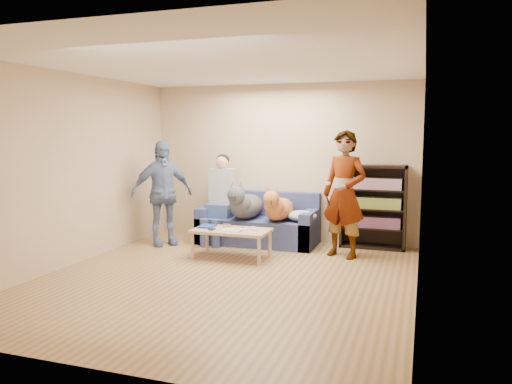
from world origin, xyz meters
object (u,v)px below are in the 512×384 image
(sofa, at_px, (259,226))
(camera_silver, at_px, (227,226))
(coffee_table, at_px, (231,233))
(bookshelf, at_px, (373,205))
(dog_tan, at_px, (278,208))
(notebook_blue, at_px, (207,226))
(person_standing_left, at_px, (162,193))
(dog_gray, at_px, (245,205))
(person_standing_right, at_px, (344,194))
(person_seated, at_px, (220,195))

(sofa, bearing_deg, camera_silver, -100.45)
(coffee_table, bearing_deg, camera_silver, 135.00)
(bookshelf, bearing_deg, coffee_table, -144.63)
(camera_silver, height_order, dog_tan, dog_tan)
(sofa, bearing_deg, notebook_blue, -113.87)
(coffee_table, relative_size, bookshelf, 0.85)
(person_standing_left, relative_size, dog_gray, 1.33)
(bookshelf, bearing_deg, person_standing_right, -115.42)
(sofa, bearing_deg, person_standing_right, -18.73)
(person_standing_right, distance_m, bookshelf, 0.84)
(dog_gray, bearing_deg, coffee_table, -83.17)
(person_standing_left, height_order, sofa, person_standing_left)
(dog_gray, distance_m, coffee_table, 0.90)
(camera_silver, distance_m, coffee_table, 0.18)
(person_standing_right, distance_m, dog_tan, 1.14)
(person_standing_left, height_order, person_seated, person_standing_left)
(notebook_blue, relative_size, coffee_table, 0.24)
(person_standing_right, bearing_deg, notebook_blue, -143.35)
(dog_tan, relative_size, coffee_table, 1.06)
(dog_gray, bearing_deg, notebook_blue, -110.40)
(notebook_blue, height_order, bookshelf, bookshelf)
(person_standing_right, bearing_deg, sofa, -177.90)
(person_standing_left, height_order, notebook_blue, person_standing_left)
(person_standing_left, distance_m, notebook_blue, 1.13)
(camera_silver, bearing_deg, notebook_blue, -165.96)
(person_seated, relative_size, coffee_table, 1.34)
(dog_gray, bearing_deg, person_standing_right, -9.13)
(notebook_blue, distance_m, dog_gray, 0.88)
(person_standing_left, xyz_separation_m, notebook_blue, (0.97, -0.41, -0.41))
(person_standing_right, relative_size, person_seated, 1.25)
(person_standing_left, xyz_separation_m, sofa, (1.43, 0.63, -0.56))
(camera_silver, bearing_deg, bookshelf, 31.22)
(dog_tan, distance_m, coffee_table, 1.00)
(camera_silver, relative_size, dog_gray, 0.09)
(sofa, height_order, bookshelf, bookshelf)
(person_seated, distance_m, bookshelf, 2.46)
(camera_silver, xyz_separation_m, sofa, (0.18, 0.97, -0.16))
(person_standing_left, height_order, dog_tan, person_standing_left)
(person_standing_right, height_order, bookshelf, person_standing_right)
(sofa, bearing_deg, dog_gray, -124.40)
(dog_gray, distance_m, bookshelf, 2.02)
(person_seated, distance_m, dog_gray, 0.50)
(notebook_blue, xyz_separation_m, bookshelf, (2.26, 1.27, 0.25))
(sofa, height_order, person_seated, person_seated)
(person_standing_left, bearing_deg, sofa, -22.02)
(person_standing_left, distance_m, dog_tan, 1.87)
(person_standing_left, bearing_deg, notebook_blue, -68.57)
(notebook_blue, xyz_separation_m, dog_gray, (0.30, 0.80, 0.22))
(dog_gray, xyz_separation_m, coffee_table, (0.10, -0.85, -0.28))
(bookshelf, bearing_deg, dog_tan, -162.02)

